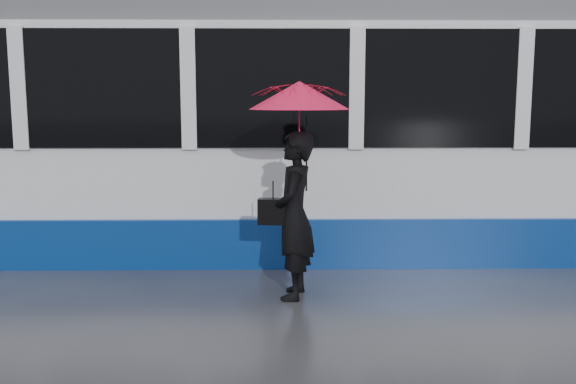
{
  "coord_description": "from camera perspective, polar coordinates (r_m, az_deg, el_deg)",
  "views": [
    {
      "loc": [
        1.23,
        -6.44,
        2.1
      ],
      "look_at": [
        1.34,
        0.32,
        1.1
      ],
      "focal_mm": 40.0,
      "sensor_mm": 36.0,
      "label": 1
    }
  ],
  "objects": [
    {
      "name": "tram",
      "position": [
        9.31,
        -16.95,
        5.2
      ],
      "size": [
        26.0,
        2.56,
        3.35
      ],
      "color": "white",
      "rests_on": "ground"
    },
    {
      "name": "handbag",
      "position": [
        6.7,
        -1.33,
        -1.73
      ],
      "size": [
        0.33,
        0.18,
        0.45
      ],
      "rotation": [
        0.0,
        0.0,
        -0.13
      ],
      "color": "black",
      "rests_on": "ground"
    },
    {
      "name": "rails",
      "position": [
        9.26,
        -8.55,
        -4.73
      ],
      "size": [
        34.0,
        1.51,
        0.02
      ],
      "color": "#3F3D38",
      "rests_on": "ground"
    },
    {
      "name": "ground",
      "position": [
        6.88,
        -11.31,
        -9.53
      ],
      "size": [
        90.0,
        90.0,
        0.0
      ],
      "primitive_type": "plane",
      "color": "#2F2F34",
      "rests_on": "ground"
    },
    {
      "name": "woman",
      "position": [
        6.69,
        0.55,
        -2.12
      ],
      "size": [
        0.5,
        0.69,
        1.75
      ],
      "primitive_type": "imported",
      "rotation": [
        0.0,
        0.0,
        -1.7
      ],
      "color": "black",
      "rests_on": "ground"
    },
    {
      "name": "umbrella",
      "position": [
        6.58,
        1.01,
        6.86
      ],
      "size": [
        1.16,
        1.16,
        1.18
      ],
      "rotation": [
        0.0,
        0.0,
        -0.13
      ],
      "color": "#F71466",
      "rests_on": "ground"
    }
  ]
}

